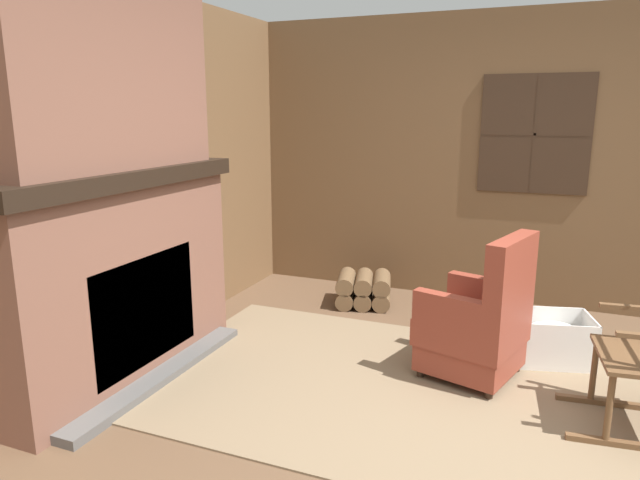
{
  "coord_description": "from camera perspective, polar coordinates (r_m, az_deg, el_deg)",
  "views": [
    {
      "loc": [
        0.21,
        -2.82,
        1.75
      ],
      "look_at": [
        -1.2,
        0.63,
        0.9
      ],
      "focal_mm": 32.0,
      "sensor_mm": 36.0,
      "label": 1
    }
  ],
  "objects": [
    {
      "name": "ground_plane",
      "position": [
        3.33,
        16.12,
        -19.43
      ],
      "size": [
        14.0,
        14.0,
        0.0
      ],
      "primitive_type": "plane",
      "color": "brown"
    },
    {
      "name": "wood_panel_wall_left",
      "position": [
        3.98,
        -22.28,
        5.45
      ],
      "size": [
        0.06,
        5.67,
        2.6
      ],
      "color": "brown",
      "rests_on": "ground"
    },
    {
      "name": "wood_panel_wall_back",
      "position": [
        5.41,
        20.09,
        7.43
      ],
      "size": [
        5.67,
        0.09,
        2.6
      ],
      "color": "brown",
      "rests_on": "ground"
    },
    {
      "name": "fireplace_hearth",
      "position": [
        3.95,
        -19.09,
        -3.48
      ],
      "size": [
        0.59,
        1.98,
        1.39
      ],
      "color": "brown",
      "rests_on": "ground"
    },
    {
      "name": "chimney_breast",
      "position": [
        3.81,
        -20.7,
        15.62
      ],
      "size": [
        0.34,
        1.65,
        1.2
      ],
      "color": "brown",
      "rests_on": "fireplace_hearth"
    },
    {
      "name": "storage_case",
      "position": [
        4.24,
        -15.74,
        8.39
      ],
      "size": [
        0.13,
        0.21,
        0.13
      ],
      "color": "brown",
      "rests_on": "fireplace_hearth"
    },
    {
      "name": "firewood_stack",
      "position": [
        5.25,
        4.39,
        -4.94
      ],
      "size": [
        0.58,
        0.54,
        0.3
      ],
      "rotation": [
        0.0,
        0.0,
        0.27
      ],
      "color": "brown",
      "rests_on": "ground"
    },
    {
      "name": "laundry_basket",
      "position": [
        4.4,
        22.19,
        -9.11
      ],
      "size": [
        0.6,
        0.5,
        0.35
      ],
      "rotation": [
        0.0,
        0.0,
        0.26
      ],
      "color": "white",
      "rests_on": "ground"
    },
    {
      "name": "area_rug",
      "position": [
        3.83,
        7.55,
        -14.37
      ],
      "size": [
        3.26,
        2.09,
        0.01
      ],
      "color": "#7A664C",
      "rests_on": "ground"
    },
    {
      "name": "oil_lamp_vase",
      "position": [
        3.39,
        -28.08,
        6.74
      ],
      "size": [
        0.1,
        0.1,
        0.25
      ],
      "color": "#99B29E",
      "rests_on": "fireplace_hearth"
    },
    {
      "name": "armchair",
      "position": [
        3.93,
        15.55,
        -8.26
      ],
      "size": [
        0.74,
        0.74,
        0.99
      ],
      "rotation": [
        0.0,
        0.0,
        2.86
      ],
      "color": "brown",
      "rests_on": "ground"
    }
  ]
}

